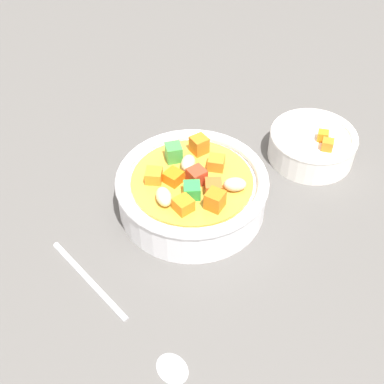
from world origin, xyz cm
name	(u,v)px	position (x,y,z in cm)	size (l,w,h in cm)	color
ground_plane	(192,212)	(0.00, 0.00, -1.00)	(140.00, 140.00, 2.00)	#565451
soup_bowl_main	(192,190)	(0.01, 0.02, 2.65)	(16.47, 16.47, 6.10)	white
spoon	(134,327)	(15.00, 5.84, 0.37)	(3.91, 20.06, 0.81)	silver
side_bowl_small	(312,144)	(-15.91, 5.75, 1.96)	(10.53, 10.53, 4.42)	white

